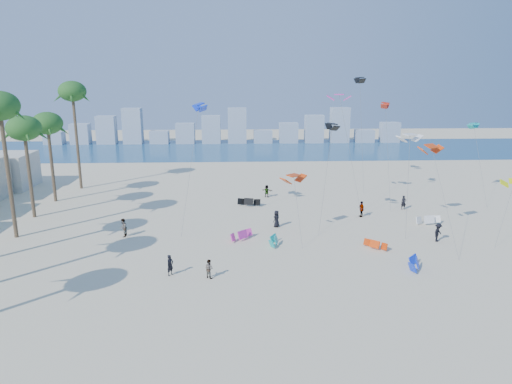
{
  "coord_description": "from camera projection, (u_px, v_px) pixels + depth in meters",
  "views": [
    {
      "loc": [
        0.95,
        -30.31,
        16.3
      ],
      "look_at": [
        3.0,
        16.0,
        4.5
      ],
      "focal_mm": 32.75,
      "sensor_mm": 36.0,
      "label": 1
    }
  ],
  "objects": [
    {
      "name": "distant_skyline",
      "position": [
        226.0,
        130.0,
        111.9
      ],
      "size": [
        85.0,
        3.0,
        8.4
      ],
      "color": "#9EADBF",
      "rests_on": "ground"
    },
    {
      "name": "ground",
      "position": [
        224.0,
        309.0,
        33.33
      ],
      "size": [
        220.0,
        220.0,
        0.0
      ],
      "primitive_type": "plane",
      "color": "beige",
      "rests_on": "ground"
    },
    {
      "name": "flying_kites",
      "position": [
        366.0,
        121.0,
        52.99
      ],
      "size": [
        38.36,
        30.42,
        16.29
      ],
      "color": "#E43D0C",
      "rests_on": "ground"
    },
    {
      "name": "kitesurfer_mid",
      "position": [
        209.0,
        269.0,
        38.2
      ],
      "size": [
        0.97,
        0.96,
        1.58
      ],
      "primitive_type": "imported",
      "rotation": [
        0.0,
        0.0,
        2.42
      ],
      "color": "gray",
      "rests_on": "ground"
    },
    {
      "name": "kitesurfer_near",
      "position": [
        170.0,
        265.0,
        38.63
      ],
      "size": [
        0.73,
        0.77,
        1.78
      ],
      "primitive_type": "imported",
      "rotation": [
        0.0,
        0.0,
        0.92
      ],
      "color": "black",
      "rests_on": "ground"
    },
    {
      "name": "ocean",
      "position": [
        231.0,
        149.0,
        103.03
      ],
      "size": [
        220.0,
        220.0,
        0.0
      ],
      "primitive_type": "plane",
      "color": "navy",
      "rests_on": "ground"
    },
    {
      "name": "kitesurfers_far",
      "position": [
        304.0,
        214.0,
        52.57
      ],
      "size": [
        32.93,
        19.23,
        1.92
      ],
      "color": "black",
      "rests_on": "ground"
    },
    {
      "name": "grounded_kites",
      "position": [
        328.0,
        230.0,
        48.68
      ],
      "size": [
        23.89,
        22.5,
        0.96
      ],
      "color": "#E332AC",
      "rests_on": "ground"
    }
  ]
}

